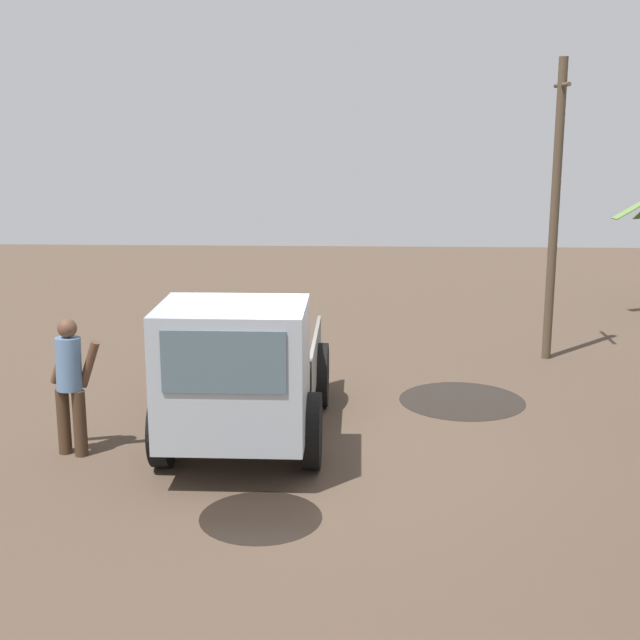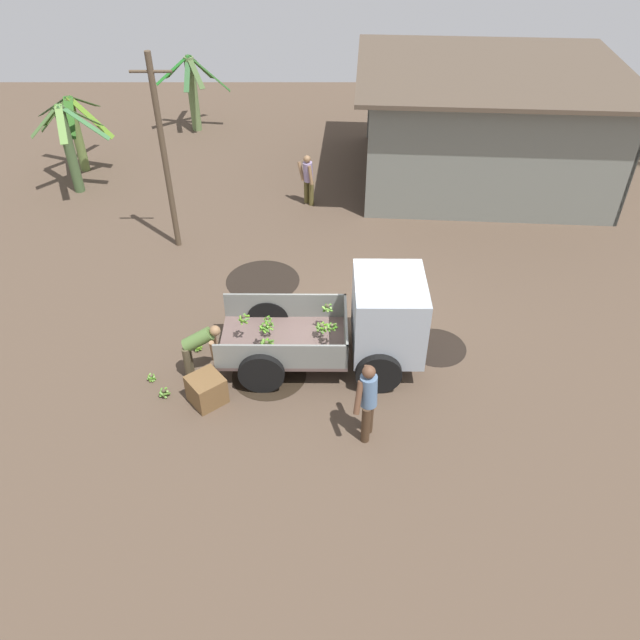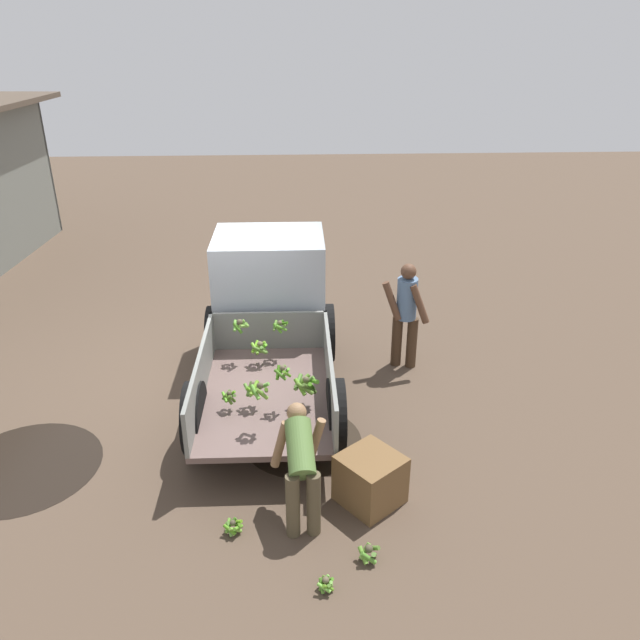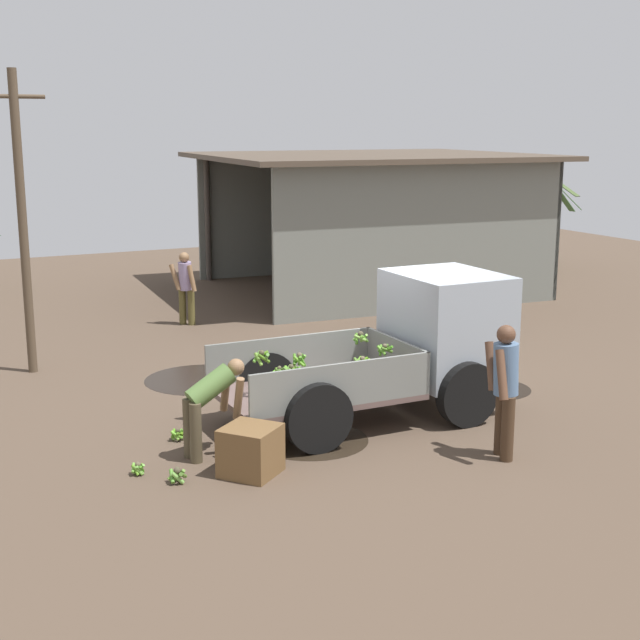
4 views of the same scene
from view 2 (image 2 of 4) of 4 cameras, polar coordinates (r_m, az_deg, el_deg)
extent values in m
plane|color=#4F3E31|center=(14.03, 3.58, -1.68)|extent=(36.00, 36.00, 0.00)
cylinder|color=black|center=(13.16, -4.67, -5.00)|extent=(1.56, 1.56, 0.01)
cylinder|color=black|center=(15.88, -5.25, 3.62)|extent=(1.87, 1.87, 0.01)
cylinder|color=black|center=(14.00, 10.60, -2.47)|extent=(1.31, 1.31, 0.01)
cube|color=brown|center=(13.15, -3.34, -2.02)|extent=(2.66, 1.75, 0.08)
cube|color=slate|center=(13.59, -3.21, 1.36)|extent=(2.65, 0.07, 0.59)
cube|color=slate|center=(12.29, -3.61, -3.36)|extent=(2.65, 0.07, 0.59)
cube|color=slate|center=(12.91, 2.37, -0.91)|extent=(0.06, 1.73, 0.59)
cube|color=#9EA8B2|center=(12.72, 6.26, 0.52)|extent=(1.42, 1.71, 1.58)
cube|color=#4C606B|center=(12.62, 9.59, 1.63)|extent=(0.04, 1.36, 0.69)
cylinder|color=black|center=(13.89, 4.88, 0.22)|extent=(0.93, 0.23, 0.93)
cylinder|color=black|center=(12.53, 5.37, -4.85)|extent=(0.93, 0.23, 0.93)
cylinder|color=black|center=(13.90, -4.78, 0.27)|extent=(0.93, 0.23, 0.93)
cylinder|color=black|center=(12.54, -5.38, -4.80)|extent=(0.93, 0.23, 0.93)
sphere|color=brown|center=(12.50, -4.93, -2.06)|extent=(0.09, 0.09, 0.09)
cylinder|color=#5E9A28|center=(12.61, -5.13, -2.08)|extent=(0.22, 0.18, 0.18)
cylinder|color=#5C892E|center=(12.57, -5.31, -2.25)|extent=(0.10, 0.24, 0.18)
cylinder|color=#52732D|center=(12.53, -5.22, -2.49)|extent=(0.15, 0.21, 0.21)
cylinder|color=#4F9F20|center=(12.51, -5.03, -2.59)|extent=(0.21, 0.11, 0.21)
cylinder|color=#498622|center=(12.46, -4.71, -2.50)|extent=(0.24, 0.17, 0.13)
cylinder|color=#558632|center=(12.54, -4.56, -2.41)|extent=(0.09, 0.22, 0.21)
cylinder|color=olive|center=(12.57, -4.52, -2.16)|extent=(0.16, 0.23, 0.17)
cylinder|color=#4F7D2F|center=(12.60, -4.74, -1.94)|extent=(0.25, 0.13, 0.13)
sphere|color=#4E4733|center=(12.83, -7.02, 0.31)|extent=(0.08, 0.08, 0.08)
cylinder|color=#64AB39|center=(12.91, -7.15, 0.26)|extent=(0.18, 0.14, 0.15)
cylinder|color=#6DA236|center=(12.87, -7.23, -0.01)|extent=(0.10, 0.17, 0.18)
cylinder|color=#4D7C1E|center=(12.81, -7.02, -0.10)|extent=(0.18, 0.05, 0.15)
cylinder|color=#6CAC47|center=(12.84, -6.69, 0.07)|extent=(0.09, 0.20, 0.14)
cylinder|color=#6AA428|center=(12.91, -6.83, 0.34)|extent=(0.20, 0.12, 0.12)
sphere|color=brown|center=(12.97, 0.17, -0.49)|extent=(0.08, 0.08, 0.08)
cylinder|color=#4E7429|center=(13.01, -0.19, -0.66)|extent=(0.06, 0.20, 0.13)
cylinder|color=#659F40|center=(12.98, 0.04, -0.92)|extent=(0.17, 0.12, 0.18)
cylinder|color=#53A120|center=(12.99, 0.33, -0.90)|extent=(0.15, 0.14, 0.19)
cylinder|color=#76B033|center=(13.02, 0.47, -0.71)|extent=(0.07, 0.19, 0.17)
cylinder|color=#69B123|center=(13.06, 0.30, -0.48)|extent=(0.20, 0.12, 0.14)
cylinder|color=#63A029|center=(13.06, 0.00, -0.45)|extent=(0.20, 0.14, 0.12)
sphere|color=brown|center=(12.61, 1.09, -0.48)|extent=(0.07, 0.07, 0.07)
cylinder|color=#5B9F2E|center=(12.62, 0.79, -0.72)|extent=(0.09, 0.18, 0.13)
cylinder|color=#4D7827|center=(12.57, 1.04, -0.83)|extent=(0.18, 0.07, 0.10)
cylinder|color=#3B7418|center=(12.60, 1.36, -0.74)|extent=(0.14, 0.17, 0.10)
cylinder|color=#468821|center=(12.65, 1.38, -0.60)|extent=(0.09, 0.18, 0.12)
cylinder|color=#578130|center=(12.69, 1.14, -0.45)|extent=(0.18, 0.07, 0.12)
cylinder|color=#4C8C24|center=(12.67, 0.85, -0.60)|extent=(0.12, 0.16, 0.15)
sphere|color=#49422F|center=(13.01, 0.69, 1.29)|extent=(0.09, 0.09, 0.09)
cylinder|color=#478121|center=(13.07, 0.46, 1.12)|extent=(0.12, 0.16, 0.16)
cylinder|color=#6F9E3D|center=(12.99, 0.49, 0.98)|extent=(0.17, 0.14, 0.11)
cylinder|color=#65A435|center=(13.00, 0.83, 0.93)|extent=(0.17, 0.12, 0.14)
cylinder|color=#70A541|center=(13.06, 0.95, 1.08)|extent=(0.07, 0.17, 0.15)
cylinder|color=#619F3A|center=(13.10, 0.69, 1.29)|extent=(0.18, 0.04, 0.13)
sphere|color=#4D4532|center=(13.04, -4.72, -0.36)|extent=(0.08, 0.08, 0.08)
cylinder|color=#659838|center=(13.02, -4.71, -0.75)|extent=(0.19, 0.05, 0.13)
cylinder|color=#548820|center=(13.06, -4.53, -0.73)|extent=(0.14, 0.14, 0.18)
cylinder|color=#599337|center=(13.09, -4.38, -0.47)|extent=(0.10, 0.20, 0.13)
cylinder|color=#52762A|center=(13.13, -4.58, -0.47)|extent=(0.17, 0.10, 0.17)
cylinder|color=#588C33|center=(13.13, -4.85, -0.35)|extent=(0.19, 0.13, 0.13)
cylinder|color=#5AA122|center=(13.10, -4.99, -0.57)|extent=(0.06, 0.18, 0.16)
cylinder|color=#4D742B|center=(13.05, -4.98, -0.68)|extent=(0.15, 0.17, 0.14)
sphere|color=brown|center=(12.59, -5.11, -0.50)|extent=(0.07, 0.07, 0.07)
cylinder|color=#488A1D|center=(12.68, -5.03, -0.58)|extent=(0.16, 0.07, 0.16)
cylinder|color=#457E20|center=(12.66, -5.36, -0.62)|extent=(0.11, 0.17, 0.14)
cylinder|color=#69AE2E|center=(12.60, -5.26, -0.88)|extent=(0.16, 0.12, 0.15)
cylinder|color=#5EA732|center=(12.61, -4.98, -0.89)|extent=(0.14, 0.11, 0.17)
cylinder|color=#578F30|center=(12.65, -4.87, -0.71)|extent=(0.09, 0.15, 0.17)
sphere|color=brown|center=(13.34, -4.83, 0.16)|extent=(0.06, 0.06, 0.06)
cylinder|color=#54822E|center=(13.39, -4.64, 0.12)|extent=(0.13, 0.13, 0.11)
cylinder|color=#58AB26|center=(13.41, -4.91, 0.19)|extent=(0.15, 0.09, 0.09)
cylinder|color=#4E7823|center=(13.39, -4.97, -0.03)|extent=(0.07, 0.12, 0.14)
cylinder|color=#4C7325|center=(13.35, -4.93, -0.14)|extent=(0.12, 0.10, 0.14)
cylinder|color=#5A8A36|center=(13.32, -4.77, -0.14)|extent=(0.15, 0.07, 0.11)
cylinder|color=#5B9E21|center=(13.36, -4.59, -0.01)|extent=(0.05, 0.15, 0.12)
cube|color=slate|center=(22.01, 24.26, 15.61)|extent=(0.54, 6.18, 3.33)
cube|color=slate|center=(23.91, 13.73, 19.44)|extent=(7.25, 0.61, 3.33)
cube|color=slate|center=(18.32, 16.03, 13.24)|extent=(7.25, 0.61, 3.33)
cube|color=#4E4032|center=(20.54, 15.56, 21.21)|extent=(8.53, 7.54, 0.12)
cylinder|color=#3F3833|center=(23.42, 5.00, 19.93)|extent=(0.16, 0.16, 3.33)
cylinder|color=#3F3833|center=(18.11, 4.96, 14.28)|extent=(0.16, 0.16, 3.33)
cylinder|color=brown|center=(16.57, -14.02, 14.23)|extent=(0.15, 0.15, 5.07)
cylinder|color=brown|center=(15.87, -15.24, 21.08)|extent=(0.99, 0.07, 0.07)
cylinder|color=olive|center=(22.45, -21.30, 15.46)|extent=(0.30, 0.30, 2.40)
cube|color=#588423|center=(22.01, -20.22, 16.98)|extent=(1.21, 0.38, 1.31)
cube|color=#386029|center=(22.84, -20.82, 18.17)|extent=(0.51, 1.65, 0.88)
cube|color=#2C4C28|center=(22.73, -23.16, 17.54)|extent=(1.44, 0.91, 0.88)
cube|color=#3E5927|center=(22.15, -23.10, 16.94)|extent=(1.02, 0.67, 0.95)
cube|color=#28561B|center=(21.59, -21.94, 16.79)|extent=(0.56, 1.31, 0.90)
cylinder|color=#617946|center=(24.77, -11.53, 19.55)|extent=(0.35, 0.35, 2.65)
cube|color=#2A5723|center=(24.52, -10.06, 21.31)|extent=(1.39, 0.38, 1.31)
cube|color=#2E591E|center=(24.98, -10.84, 21.76)|extent=(0.81, 1.19, 1.14)
cube|color=#1E541D|center=(25.24, -11.83, 21.95)|extent=(0.48, 1.52, 1.01)
cube|color=#28601E|center=(24.83, -12.89, 21.63)|extent=(1.07, 0.67, 0.95)
cube|color=#207321|center=(24.44, -13.35, 21.35)|extent=(1.28, 0.66, 0.91)
cube|color=#356436|center=(24.12, -12.04, 21.15)|extent=(0.25, 0.88, 1.03)
cube|color=#41592E|center=(24.03, -11.32, 21.33)|extent=(0.72, 1.01, 0.91)
cylinder|color=#435A35|center=(20.97, -21.90, 14.18)|extent=(0.31, 0.31, 2.68)
cube|color=#3E7641|center=(20.47, -20.76, 16.56)|extent=(1.28, 0.32, 1.07)
cube|color=#578B43|center=(21.15, -21.03, 17.06)|extent=(0.87, 1.45, 1.14)
cube|color=#2A5616|center=(21.31, -23.45, 16.77)|extent=(1.25, 1.22, 1.04)
cube|color=#496D35|center=(20.59, -23.87, 16.29)|extent=(0.96, 0.67, 0.82)
cube|color=#5E853F|center=(19.96, -22.59, 16.20)|extent=(0.64, 1.37, 0.68)
cylinder|color=#412D1D|center=(11.60, 4.20, -9.51)|extent=(0.21, 0.21, 0.84)
cylinder|color=#412D1D|center=(11.76, 4.50, -8.68)|extent=(0.21, 0.21, 0.84)
cylinder|color=slate|center=(11.14, 4.47, -6.46)|extent=(0.42, 0.40, 0.67)
sphere|color=brown|center=(10.84, 4.49, -4.75)|extent=(0.24, 0.24, 0.24)
cylinder|color=brown|center=(11.03, 3.54, -7.10)|extent=(0.21, 0.35, 0.62)
cylinder|color=brown|center=(11.32, 4.13, -5.66)|extent=(0.21, 0.35, 0.62)
cylinder|color=brown|center=(13.24, -11.92, -3.29)|extent=(0.16, 0.16, 0.78)
cylinder|color=brown|center=(13.07, -12.00, -3.93)|extent=(0.16, 0.16, 0.78)
cylinder|color=#557638|center=(12.77, -11.10, -1.76)|extent=(0.69, 0.34, 0.55)
sphere|color=#8C6746|center=(12.60, -9.58, -0.97)|extent=(0.22, 0.22, 0.22)
cylinder|color=#8C6746|center=(12.98, -9.67, -1.67)|extent=(0.12, 0.25, 0.58)
cylinder|color=#8C6746|center=(12.68, -9.76, -2.79)|extent=(0.12, 0.25, 0.58)
cylinder|color=brown|center=(19.12, -0.80, 11.50)|extent=(0.21, 0.21, 0.76)
cylinder|color=brown|center=(19.26, -1.25, 11.70)|extent=(0.21, 0.21, 0.76)
cylinder|color=#9B88B2|center=(18.88, -1.10, 13.41)|extent=(0.43, 0.43, 0.61)
sphere|color=#8C6746|center=(18.70, -1.18, 14.50)|extent=(0.21, 0.21, 0.21)
cylinder|color=#8C6746|center=(18.72, -0.86, 13.09)|extent=(0.21, 0.22, 0.57)
cylinder|color=#8C6746|center=(18.95, -1.74, 13.44)|extent=(0.26, 0.26, 0.56)
sphere|color=#48412F|center=(13.87, -11.16, -2.29)|extent=(0.07, 0.07, 0.07)
cylinder|color=#4B891B|center=(13.93, -11.35, -2.33)|extent=(0.11, 0.16, 0.10)
cylinder|color=#77AF3B|center=(13.89, -11.36, -2.53)|extent=(0.11, 0.15, 0.12)
cylinder|color=#62AB2C|center=(13.86, -11.30, -2.58)|extent=(0.16, 0.11, 0.11)
cylinder|color=#5B9225|center=(13.86, -11.07, -2.60)|extent=(0.15, 0.10, 0.13)
cylinder|color=#68A621|center=(13.86, -10.93, -2.50)|extent=(0.10, 0.16, 0.10)
cylinder|color=#437A23|center=(13.91, -10.93, -2.40)|extent=(0.10, 0.14, 0.13)
cylinder|color=#70AE3B|center=(13.94, -11.05, -2.30)|extent=(0.16, 0.07, 0.12)
cylinder|color=#69A142|center=(13.94, -11.20, -2.39)|extent=(0.13, 0.10, 0.15)
sphere|color=#49422F|center=(12.94, -14.10, -6.28)|extent=(0.09, 0.09, 0.09)
cylinder|color=#527B2D|center=(12.93, -13.85, -6.58)|extent=(0.14, 0.17, 0.13)
cylinder|color=olive|center=(13.00, -13.85, -6.42)|extent=(0.13, 0.15, 0.17)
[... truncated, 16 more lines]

